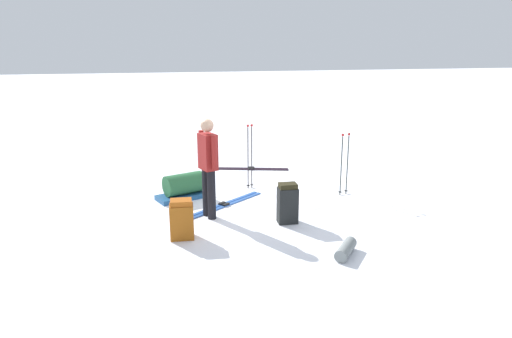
# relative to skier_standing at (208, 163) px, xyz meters

# --- Properties ---
(ground_plane) EXTENTS (80.00, 80.00, 0.00)m
(ground_plane) POSITION_rel_skier_standing_xyz_m (-0.90, -0.37, -0.95)
(ground_plane) COLOR white
(skier_standing) EXTENTS (0.32, 0.54, 1.70)m
(skier_standing) POSITION_rel_skier_standing_xyz_m (0.00, 0.00, 0.00)
(skier_standing) COLOR black
(skier_standing) RESTS_ON ground_plane
(ski_pair_near) EXTENTS (1.64, 1.29, 0.05)m
(ski_pair_near) POSITION_rel_skier_standing_xyz_m (-0.33, -0.50, -0.94)
(ski_pair_near) COLOR #2E59A5
(ski_pair_near) RESTS_ON ground_plane
(ski_pair_far) EXTENTS (1.73, 0.64, 0.05)m
(ski_pair_far) POSITION_rel_skier_standing_xyz_m (-1.36, -2.87, -0.94)
(ski_pair_far) COLOR black
(ski_pair_far) RESTS_ON ground_plane
(backpack_large_dark) EXTENTS (0.33, 0.25, 0.68)m
(backpack_large_dark) POSITION_rel_skier_standing_xyz_m (-1.23, 0.55, -0.62)
(backpack_large_dark) COLOR black
(backpack_large_dark) RESTS_ON ground_plane
(backpack_bright) EXTENTS (0.37, 0.28, 0.62)m
(backpack_bright) POSITION_rel_skier_standing_xyz_m (0.52, 0.81, -0.65)
(backpack_bright) COLOR #954D13
(backpack_bright) RESTS_ON ground_plane
(ski_poles_planted_near) EXTENTS (0.22, 0.11, 1.23)m
(ski_poles_planted_near) POSITION_rel_skier_standing_xyz_m (-2.73, -0.63, -0.27)
(ski_poles_planted_near) COLOR black
(ski_poles_planted_near) RESTS_ON ground_plane
(ski_poles_planted_far) EXTENTS (0.15, 0.09, 1.33)m
(ski_poles_planted_far) POSITION_rel_skier_standing_xyz_m (-1.02, -1.45, -0.22)
(ski_poles_planted_far) COLOR black
(ski_poles_planted_far) RESTS_ON ground_plane
(gear_sled) EXTENTS (1.13, 0.80, 0.49)m
(gear_sled) POSITION_rel_skier_standing_xyz_m (0.35, -1.10, -0.73)
(gear_sled) COLOR #1F5082
(gear_sled) RESTS_ON ground_plane
(sleeping_mat_rolled) EXTENTS (0.48, 0.54, 0.18)m
(sleeping_mat_rolled) POSITION_rel_skier_standing_xyz_m (-1.68, 1.93, -0.86)
(sleeping_mat_rolled) COLOR slate
(sleeping_mat_rolled) RESTS_ON ground_plane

